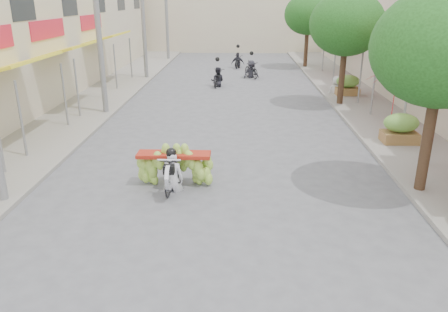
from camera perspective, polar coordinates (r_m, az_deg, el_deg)
ground at (r=8.45m, az=-2.21°, el=-15.71°), size 120.00×120.00×0.00m
sidewalk_left at (r=23.62m, az=-16.82°, el=7.27°), size 4.00×60.00×0.12m
sidewalk_right at (r=23.29m, az=18.19°, el=6.95°), size 4.00×60.00×0.12m
far_building at (r=44.86m, az=1.39°, el=18.19°), size 20.00×6.00×7.00m
utility_pole_mid at (r=19.78m, az=-16.19°, el=16.65°), size 0.60×0.24×8.00m
utility_pole_far at (r=28.48m, az=-10.56°, el=17.89°), size 0.60×0.24×8.00m
utility_pole_back at (r=37.33m, az=-7.54°, el=18.48°), size 0.60×0.24×8.00m
street_tree_near at (r=11.93m, az=26.66°, el=12.44°), size 3.40×3.40×5.25m
street_tree_mid at (r=21.42m, az=15.74°, el=16.24°), size 3.40×3.40×5.25m
street_tree_far at (r=33.21m, az=10.94°, el=17.70°), size 3.40×3.40×5.25m
produce_crate_mid at (r=16.43m, az=22.10°, el=3.65°), size 1.20×0.88×1.16m
produce_crate_far at (r=23.90m, az=15.86°, el=9.11°), size 1.20×0.88×1.16m
banana_motorbike at (r=11.88m, az=-6.69°, el=-1.07°), size 2.20×1.88×2.04m
market_umbrella at (r=16.48m, az=21.83°, el=10.32°), size 2.48×2.48×1.90m
pedestrian at (r=24.13m, az=14.61°, el=10.10°), size 0.92×0.56×1.83m
bg_motorbike_a at (r=25.82m, az=-0.86°, el=10.66°), size 0.90×1.79×1.95m
bg_motorbike_b at (r=28.69m, az=3.59°, el=11.76°), size 1.26×1.90×1.95m
bg_motorbike_c at (r=32.87m, az=1.83°, el=12.81°), size 1.03×1.61×1.95m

